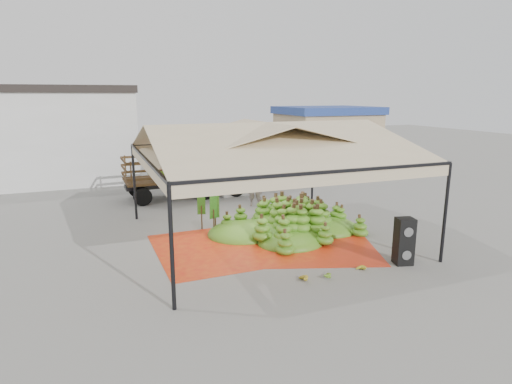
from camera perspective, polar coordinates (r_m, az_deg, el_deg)
name	(u,v)px	position (r m, az deg, el deg)	size (l,w,h in m)	color
ground	(266,237)	(15.13, 1.37, -6.05)	(90.00, 90.00, 0.00)	slate
canopy_tent	(267,144)	(14.40, 1.44, 6.47)	(8.10, 8.10, 4.00)	black
building_white	(2,135)	(27.64, -30.78, 6.52)	(14.30, 6.30, 5.40)	silver
building_tan	(326,136)	(30.59, 9.36, 7.37)	(6.30, 5.30, 4.10)	tan
tarp_left	(227,247)	(14.21, -3.94, -7.32)	(4.50, 4.29, 0.01)	#D04F13
tarp_right	(307,242)	(14.71, 6.85, -6.67)	(4.23, 4.44, 0.01)	red
banana_heap	(288,216)	(15.54, 4.35, -3.16)	(5.82, 4.78, 1.25)	#437618
hand_yellow_a	(301,277)	(11.76, 6.02, -11.26)	(0.48, 0.39, 0.22)	#BC8F25
hand_yellow_b	(361,268)	(12.69, 13.79, -9.80)	(0.40, 0.33, 0.18)	gold
hand_red_a	(304,247)	(14.00, 6.38, -7.33)	(0.38, 0.31, 0.17)	#5E1F15
hand_red_b	(408,255)	(14.01, 19.57, -7.98)	(0.41, 0.33, 0.19)	#5D1B15
hand_green	(325,274)	(12.09, 9.14, -10.71)	(0.44, 0.36, 0.20)	#3E7D1A
hanging_bunches	(308,170)	(13.40, 6.90, 2.96)	(3.24, 0.24, 0.20)	#356F17
speaker_stack	(404,241)	(13.34, 19.13, -6.23)	(0.60, 0.55, 1.40)	black
banana_leaves	(211,230)	(15.99, -6.05, -5.07)	(0.96, 1.36, 3.70)	#247920
vendor	(255,186)	(19.11, -0.18, 0.82)	(0.67, 0.44, 1.83)	gray
truck_left	(194,170)	(21.16, -8.22, 2.91)	(6.19, 2.32, 2.10)	#473017
truck_right	(278,155)	(24.80, 2.89, 5.00)	(7.59, 4.95, 2.47)	#4E381A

